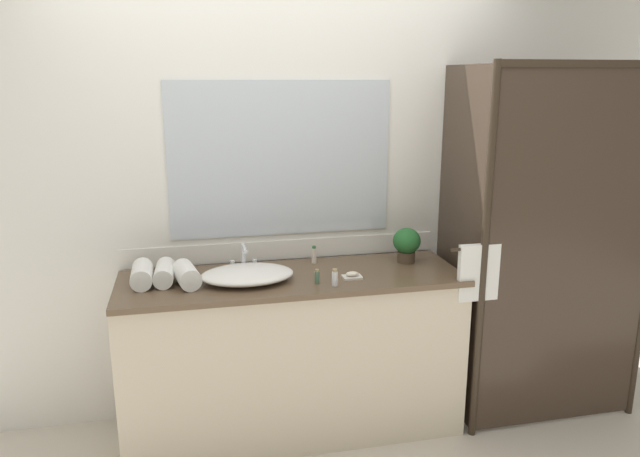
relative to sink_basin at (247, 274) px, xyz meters
The scene contains 14 objects.
ground_plane 0.97m from the sink_basin, ahead, with size 8.00×8.00×0.00m, color beige.
wall_back_with_mirror 0.57m from the sink_basin, 57.45° to the left, with size 4.40×0.06×2.60m.
vanity_cabinet 0.54m from the sink_basin, ahead, with size 1.80×0.58×0.90m.
shower_enclosure 1.53m from the sink_basin, ahead, with size 1.20×0.59×2.00m.
sink_basin is the anchor object (origin of this frame).
faucet 0.17m from the sink_basin, 90.00° to the left, with size 0.17×0.16×0.15m.
potted_plant 0.92m from the sink_basin, ahead, with size 0.16×0.16×0.20m.
soap_dish 0.54m from the sink_basin, ahead, with size 0.10×0.07×0.04m.
amenity_bottle_body_wash 0.36m from the sink_basin, 18.13° to the right, with size 0.03×0.03×0.07m.
amenity_bottle_conditioner 0.46m from the sink_basin, 29.96° to the left, with size 0.03×0.03×0.10m.
amenity_bottle_lotion 0.45m from the sink_basin, 21.02° to the right, with size 0.03×0.03×0.09m.
rolled_towel_near_edge 0.53m from the sink_basin, behind, with size 0.11×0.11×0.24m, color white.
rolled_towel_middle 0.42m from the sink_basin, 169.41° to the left, with size 0.10×0.10×0.24m, color white.
rolled_towel_far_edge 0.30m from the sink_basin, behind, with size 0.11×0.11×0.22m, color white.
Camera 1 is at (-0.51, -2.96, 1.92)m, focal length 33.77 mm.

